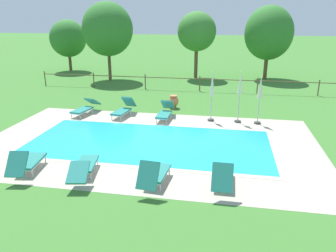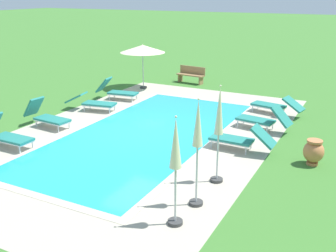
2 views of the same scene
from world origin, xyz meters
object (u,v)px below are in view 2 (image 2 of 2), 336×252
object	(u,v)px
sun_lounger_north_end	(47,116)
patio_umbrella_closed_row_west	(176,154)
patio_umbrella_open_foreground	(143,49)
sun_lounger_north_near_steps	(263,119)
patio_umbrella_closed_row_centre	(219,121)
patio_umbrella_closed_row_mid_west	(198,136)
sun_lounger_south_mid	(117,91)
terracotta_urn_near_fence	(314,152)
wooden_bench_lawn_side	(191,74)
sun_lounger_north_mid	(92,102)
sun_lounger_south_far	(6,135)
sun_lounger_north_far	(241,139)
sun_lounger_south_near_corner	(276,105)

from	to	relation	value
sun_lounger_north_end	patio_umbrella_closed_row_west	size ratio (longest dim) A/B	0.78
patio_umbrella_open_foreground	sun_lounger_north_near_steps	bearing A→B (deg)	62.90
sun_lounger_north_near_steps	patio_umbrella_closed_row_centre	distance (m)	4.68
patio_umbrella_closed_row_west	patio_umbrella_closed_row_mid_west	size ratio (longest dim) A/B	0.95
sun_lounger_south_mid	terracotta_urn_near_fence	world-z (taller)	sun_lounger_south_mid
patio_umbrella_closed_row_centre	wooden_bench_lawn_side	xyz separation A→B (m)	(-10.27, -5.32, -1.15)
sun_lounger_north_end	patio_umbrella_closed_row_centre	world-z (taller)	patio_umbrella_closed_row_centre
sun_lounger_north_mid	patio_umbrella_closed_row_mid_west	distance (m)	8.51
sun_lounger_north_near_steps	patio_umbrella_closed_row_west	bearing A→B (deg)	-0.50
patio_umbrella_closed_row_mid_west	wooden_bench_lawn_side	xyz separation A→B (m)	(-11.58, -5.32, -1.19)
sun_lounger_south_far	sun_lounger_north_near_steps	bearing A→B (deg)	128.13
sun_lounger_south_far	terracotta_urn_near_fence	distance (m)	9.18
sun_lounger_north_mid	sun_lounger_south_far	xyz separation A→B (m)	(4.43, 0.07, 0.04)
sun_lounger_north_end	wooden_bench_lawn_side	world-z (taller)	sun_lounger_north_end
sun_lounger_north_far	sun_lounger_north_end	bearing A→B (deg)	-81.87
sun_lounger_north_far	patio_umbrella_closed_row_west	size ratio (longest dim) A/B	0.84
sun_lounger_north_mid	patio_umbrella_closed_row_west	bearing A→B (deg)	48.29
sun_lounger_north_mid	sun_lounger_north_end	bearing A→B (deg)	-4.73
patio_umbrella_closed_row_west	sun_lounger_north_near_steps	bearing A→B (deg)	179.50
patio_umbrella_open_foreground	patio_umbrella_closed_row_west	world-z (taller)	patio_umbrella_closed_row_west
sun_lounger_south_mid	sun_lounger_south_far	world-z (taller)	sun_lounger_south_far
sun_lounger_north_end	patio_umbrella_closed_row_centre	bearing A→B (deg)	79.20
sun_lounger_south_near_corner	patio_umbrella_open_foreground	world-z (taller)	patio_umbrella_open_foreground
sun_lounger_north_end	sun_lounger_south_mid	distance (m)	4.33
sun_lounger_north_end	patio_umbrella_closed_row_mid_west	xyz separation A→B (m)	(2.64, 6.95, 1.26)
sun_lounger_north_mid	sun_lounger_south_near_corner	bearing A→B (deg)	113.47
sun_lounger_south_near_corner	terracotta_urn_near_fence	size ratio (longest dim) A/B	2.91
sun_lounger_north_near_steps	wooden_bench_lawn_side	world-z (taller)	sun_lounger_north_near_steps
sun_lounger_north_end	terracotta_urn_near_fence	world-z (taller)	sun_lounger_north_end
sun_lounger_north_far	sun_lounger_south_mid	distance (m)	7.54
sun_lounger_south_mid	patio_umbrella_closed_row_mid_west	xyz separation A→B (m)	(6.97, 6.86, 1.26)
patio_umbrella_closed_row_mid_west	sun_lounger_south_near_corner	bearing A→B (deg)	-179.67
sun_lounger_north_mid	wooden_bench_lawn_side	xyz separation A→B (m)	(-6.56, 1.43, 0.11)
sun_lounger_south_near_corner	sun_lounger_north_far	bearing A→B (deg)	-0.88
patio_umbrella_closed_row_west	wooden_bench_lawn_side	size ratio (longest dim) A/B	1.54
sun_lounger_north_far	terracotta_urn_near_fence	bearing A→B (deg)	87.73
sun_lounger_south_near_corner	wooden_bench_lawn_side	xyz separation A→B (m)	(-3.65, -5.27, 0.10)
sun_lounger_south_near_corner	patio_umbrella_closed_row_centre	distance (m)	6.73
sun_lounger_north_mid	patio_umbrella_closed_row_centre	distance (m)	7.80
wooden_bench_lawn_side	sun_lounger_north_mid	bearing A→B (deg)	-12.32
sun_lounger_north_end	sun_lounger_south_mid	size ratio (longest dim) A/B	0.96
patio_umbrella_open_foreground	terracotta_urn_near_fence	world-z (taller)	patio_umbrella_open_foreground
patio_umbrella_closed_row_mid_west	sun_lounger_south_far	bearing A→B (deg)	-95.07
sun_lounger_north_mid	patio_umbrella_open_foreground	world-z (taller)	patio_umbrella_open_foreground
sun_lounger_south_mid	wooden_bench_lawn_side	size ratio (longest dim) A/B	1.26
sun_lounger_north_near_steps	patio_umbrella_open_foreground	size ratio (longest dim) A/B	0.90
sun_lounger_north_mid	sun_lounger_north_far	xyz separation A→B (m)	(1.40, 6.64, 0.02)
sun_lounger_south_near_corner	patio_umbrella_closed_row_centre	bearing A→B (deg)	0.39
patio_umbrella_closed_row_mid_west	patio_umbrella_closed_row_centre	size ratio (longest dim) A/B	1.00
patio_umbrella_open_foreground	patio_umbrella_closed_row_west	distance (m)	12.41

